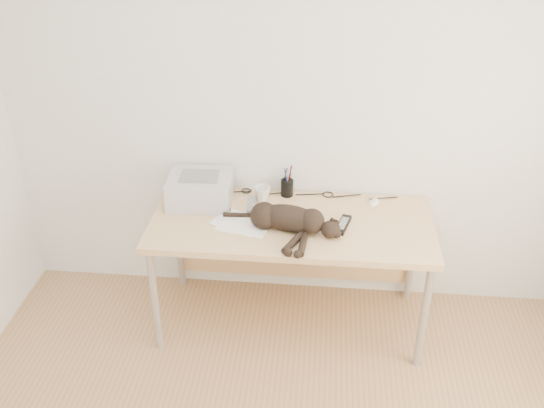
# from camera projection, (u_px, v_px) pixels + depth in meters

# --- Properties ---
(wall_back) EXTENTS (3.50, 0.00, 3.50)m
(wall_back) POSITION_uv_depth(u_px,v_px,m) (298.00, 104.00, 3.44)
(wall_back) COLOR white
(wall_back) RESTS_ON floor
(desk) EXTENTS (1.60, 0.70, 0.74)m
(desk) POSITION_uv_depth(u_px,v_px,m) (292.00, 232.00, 3.56)
(desk) COLOR #E4C685
(desk) RESTS_ON floor
(printer) EXTENTS (0.38, 0.33, 0.18)m
(printer) POSITION_uv_depth(u_px,v_px,m) (200.00, 189.00, 3.57)
(printer) COLOR silver
(printer) RESTS_ON desk
(papers) EXTENTS (0.36, 0.30, 0.01)m
(papers) POSITION_uv_depth(u_px,v_px,m) (242.00, 223.00, 3.39)
(papers) COLOR white
(papers) RESTS_ON desk
(cat) EXTENTS (0.67, 0.40, 0.16)m
(cat) POSITION_uv_depth(u_px,v_px,m) (286.00, 219.00, 3.31)
(cat) COLOR black
(cat) RESTS_ON desk
(mug) EXTENTS (0.14, 0.14, 0.09)m
(mug) POSITION_uv_depth(u_px,v_px,m) (262.00, 194.00, 3.60)
(mug) COLOR white
(mug) RESTS_ON desk
(pen_cup) EXTENTS (0.08, 0.08, 0.19)m
(pen_cup) POSITION_uv_depth(u_px,v_px,m) (287.00, 187.00, 3.65)
(pen_cup) COLOR black
(pen_cup) RESTS_ON desk
(remote_grey) EXTENTS (0.06, 0.17, 0.02)m
(remote_grey) POSITION_uv_depth(u_px,v_px,m) (252.00, 204.00, 3.56)
(remote_grey) COLOR slate
(remote_grey) RESTS_ON desk
(remote_black) EXTENTS (0.10, 0.20, 0.02)m
(remote_black) POSITION_uv_depth(u_px,v_px,m) (343.00, 225.00, 3.37)
(remote_black) COLOR black
(remote_black) RESTS_ON desk
(mouse) EXTENTS (0.09, 0.11, 0.03)m
(mouse) POSITION_uv_depth(u_px,v_px,m) (374.00, 201.00, 3.59)
(mouse) COLOR white
(mouse) RESTS_ON desk
(cable_tangle) EXTENTS (1.36, 0.07, 0.01)m
(cable_tangle) POSITION_uv_depth(u_px,v_px,m) (295.00, 193.00, 3.68)
(cable_tangle) COLOR black
(cable_tangle) RESTS_ON desk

